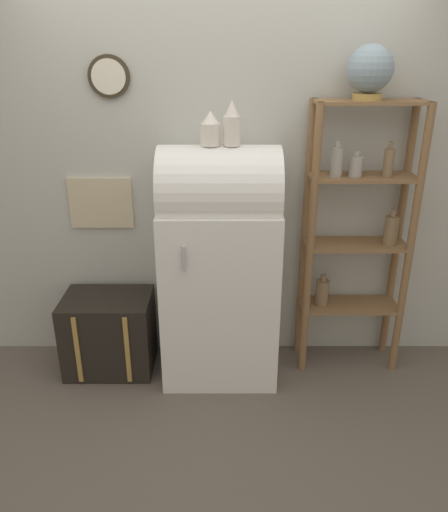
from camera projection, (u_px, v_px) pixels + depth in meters
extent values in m
plane|color=#60564C|center=(221.00, 392.00, 3.28)|extent=(12.00, 12.00, 0.00)
cube|color=#B7B7AD|center=(221.00, 170.00, 3.29)|extent=(7.00, 0.05, 2.70)
cylinder|color=#382D1E|center=(111.00, 77.00, 3.03)|extent=(0.25, 0.03, 0.25)
cylinder|color=beige|center=(110.00, 77.00, 3.01)|extent=(0.21, 0.01, 0.21)
cube|color=#C6B793|center=(102.00, 203.00, 3.34)|extent=(0.42, 0.02, 0.34)
cube|color=white|center=(221.00, 293.00, 3.30)|extent=(0.75, 0.56, 1.19)
cylinder|color=white|center=(221.00, 190.00, 3.03)|extent=(0.73, 0.53, 0.53)
cylinder|color=#B7B7BC|center=(185.00, 259.00, 2.88)|extent=(0.02, 0.02, 0.16)
cube|color=black|center=(111.00, 333.00, 3.45)|extent=(0.59, 0.42, 0.54)
cube|color=#AD8942|center=(79.00, 350.00, 3.25)|extent=(0.03, 0.01, 0.49)
cube|color=#AD8942|center=(129.00, 350.00, 3.25)|extent=(0.03, 0.01, 0.49)
cylinder|color=olive|center=(311.00, 250.00, 3.18)|extent=(0.05, 0.05, 1.81)
cylinder|color=olive|center=(411.00, 250.00, 3.18)|extent=(0.05, 0.05, 1.81)
cylinder|color=olive|center=(306.00, 237.00, 3.40)|extent=(0.05, 0.05, 1.81)
cylinder|color=olive|center=(399.00, 237.00, 3.39)|extent=(0.05, 0.05, 1.81)
cube|color=olive|center=(350.00, 305.00, 3.47)|extent=(0.67, 0.27, 0.02)
cube|color=olive|center=(357.00, 244.00, 3.29)|extent=(0.67, 0.27, 0.02)
cube|color=olive|center=(364.00, 177.00, 3.12)|extent=(0.67, 0.27, 0.02)
cube|color=olive|center=(373.00, 102.00, 2.94)|extent=(0.67, 0.27, 0.02)
cylinder|color=#7F6647|center=(392.00, 231.00, 3.23)|extent=(0.09, 0.09, 0.19)
cylinder|color=#7F6647|center=(395.00, 213.00, 3.18)|extent=(0.04, 0.04, 0.05)
cylinder|color=#7F6647|center=(390.00, 163.00, 3.05)|extent=(0.06, 0.06, 0.17)
cylinder|color=#7F6647|center=(392.00, 145.00, 3.00)|extent=(0.03, 0.03, 0.04)
cylinder|color=#9E998E|center=(338.00, 162.00, 3.05)|extent=(0.07, 0.07, 0.18)
cylinder|color=#9E998E|center=(340.00, 144.00, 3.00)|extent=(0.03, 0.03, 0.04)
cylinder|color=#9E998E|center=(357.00, 166.00, 3.07)|extent=(0.09, 0.09, 0.13)
cylinder|color=#9E998E|center=(359.00, 153.00, 3.03)|extent=(0.03, 0.03, 0.03)
cylinder|color=#7F6647|center=(323.00, 293.00, 3.42)|extent=(0.09, 0.09, 0.18)
cylinder|color=#7F6647|center=(325.00, 278.00, 3.38)|extent=(0.04, 0.04, 0.05)
cylinder|color=#AD8942|center=(369.00, 97.00, 2.91)|extent=(0.17, 0.17, 0.04)
sphere|color=#7F939E|center=(372.00, 69.00, 2.85)|extent=(0.27, 0.27, 0.27)
cylinder|color=silver|center=(212.00, 134.00, 2.89)|extent=(0.12, 0.12, 0.13)
cone|color=silver|center=(212.00, 117.00, 2.86)|extent=(0.10, 0.10, 0.07)
cylinder|color=silver|center=(233.00, 131.00, 2.88)|extent=(0.10, 0.10, 0.17)
cone|color=silver|center=(233.00, 108.00, 2.83)|extent=(0.08, 0.08, 0.09)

